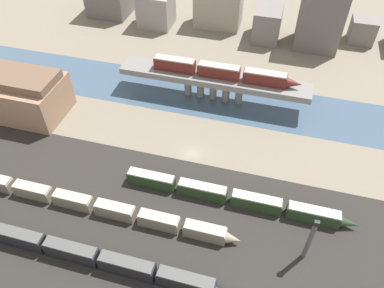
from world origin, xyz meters
name	(u,v)px	position (x,y,z in m)	size (l,w,h in m)	color
ground_plane	(192,153)	(0.00, 0.00, 0.00)	(400.00, 400.00, 0.00)	#756B5B
railbed_yard	(163,230)	(0.00, -24.00, 0.00)	(280.00, 42.00, 0.01)	#282623
river_water	(213,98)	(0.00, 24.32, 0.00)	(320.00, 19.65, 0.01)	#3D5166
bridge	(214,80)	(0.00, 24.32, 6.56)	(56.29, 7.72, 8.12)	slate
train_on_bridge	(224,72)	(2.88, 24.32, 9.99)	(42.95, 3.06, 3.84)	#5B1E19
train_yard_near	(50,246)	(-20.52, -34.89, 2.00)	(75.62, 2.67, 4.07)	black
train_yard_mid	(99,207)	(-15.36, -23.09, 1.67)	(63.86, 2.75, 3.42)	gray
train_yard_far	(235,198)	(13.61, -12.64, 1.77)	(53.38, 2.61, 3.61)	#23381E
warehouse_building	(23,94)	(-50.52, 3.86, 6.28)	(22.34, 15.45, 13.20)	#937056
signal_tower	(310,240)	(29.89, -22.34, 6.23)	(1.00, 0.92, 12.65)	#4C4C51
city_block_left	(156,9)	(-31.98, 64.49, 6.25)	(12.53, 11.57, 12.50)	gray
city_block_center	(219,7)	(-8.75, 70.63, 7.34)	(17.51, 10.93, 14.67)	gray
city_block_right	(268,23)	(10.77, 65.74, 5.75)	(9.46, 14.60, 11.50)	slate
city_block_far_right	(321,18)	(28.58, 64.99, 10.48)	(15.05, 14.00, 20.97)	#605B56
city_block_tall	(362,30)	(44.57, 71.87, 4.43)	(8.79, 8.29, 8.86)	slate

